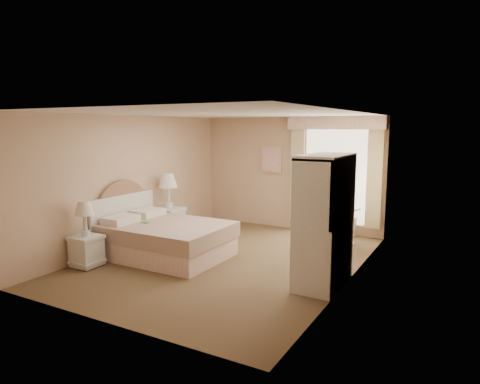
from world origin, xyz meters
The scene contains 9 objects.
room centered at (0.00, 0.00, 1.25)m, with size 4.21×5.51×2.51m.
window centered at (1.05, 2.65, 1.34)m, with size 2.05×0.22×2.51m.
framed_art centered at (-0.45, 2.71, 1.55)m, with size 0.52×0.04×0.62m.
bed centered at (-1.12, -0.35, 0.34)m, with size 2.10×1.60×1.41m.
nightstand_near centered at (-1.84, -1.42, 0.41)m, with size 0.45×0.45×1.08m.
nightstand_far centered at (-1.84, 0.73, 0.50)m, with size 0.54×0.54×1.32m.
round_table centered at (1.41, 2.04, 0.49)m, with size 0.70×0.70×0.74m.
cafe_chair centered at (0.97, 2.32, 0.54)m, with size 0.58×0.58×0.93m.
armoire centered at (1.81, -0.30, 0.79)m, with size 0.57×1.14×1.90m.
Camera 1 is at (3.67, -6.13, 2.28)m, focal length 32.00 mm.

